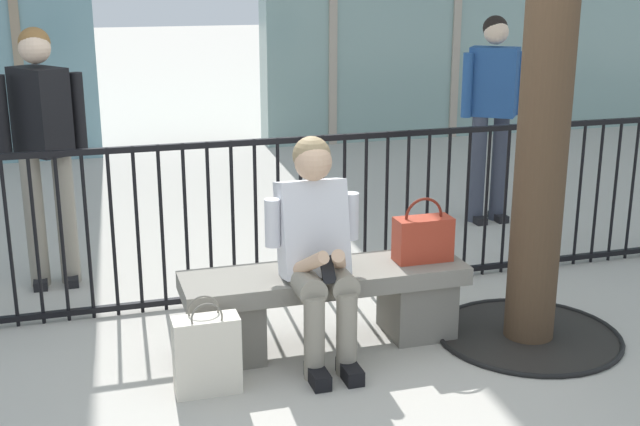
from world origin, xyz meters
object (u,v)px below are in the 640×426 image
(stone_bench, at_px, (325,300))
(seated_person_with_phone, at_px, (317,244))
(bystander_further_back, at_px, (492,104))
(handbag_on_bench, at_px, (423,238))
(bystander_at_railing, at_px, (43,139))
(shopping_bag, at_px, (207,354))

(stone_bench, height_order, seated_person_with_phone, seated_person_with_phone)
(seated_person_with_phone, relative_size, bystander_further_back, 0.71)
(stone_bench, height_order, handbag_on_bench, handbag_on_bench)
(bystander_at_railing, bearing_deg, bystander_further_back, 8.18)
(seated_person_with_phone, height_order, bystander_further_back, bystander_further_back)
(stone_bench, bearing_deg, bystander_further_back, 43.83)
(handbag_on_bench, height_order, bystander_at_railing, bystander_at_railing)
(bystander_further_back, bearing_deg, seated_person_with_phone, -135.53)
(stone_bench, xyz_separation_m, shopping_bag, (-0.73, -0.36, -0.07))
(shopping_bag, bearing_deg, bystander_further_back, 39.97)
(shopping_bag, xyz_separation_m, bystander_further_back, (2.77, 2.33, 0.79))
(bystander_further_back, bearing_deg, stone_bench, -136.17)
(shopping_bag, bearing_deg, stone_bench, 26.44)
(seated_person_with_phone, bearing_deg, stone_bench, 56.37)
(seated_person_with_phone, distance_m, bystander_at_railing, 2.13)
(bystander_at_railing, bearing_deg, stone_bench, -44.72)
(bystander_further_back, bearing_deg, bystander_at_railing, -171.82)
(handbag_on_bench, bearing_deg, stone_bench, 179.01)
(bystander_at_railing, bearing_deg, handbag_on_bench, -35.57)
(stone_bench, distance_m, seated_person_with_phone, 0.41)
(seated_person_with_phone, xyz_separation_m, bystander_further_back, (2.13, 2.09, 0.35))
(stone_bench, relative_size, bystander_further_back, 0.94)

